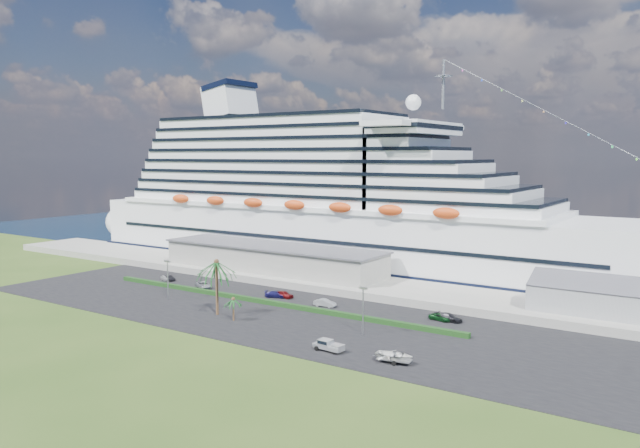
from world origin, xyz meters
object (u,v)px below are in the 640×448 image
Objects in this scene: pickup_truck at (328,345)px; cruise_ship at (335,205)px; boat_trailer at (394,355)px; parked_car_3 at (276,294)px.

cruise_ship is at bearing 121.87° from pickup_truck.
pickup_truck is at bearing -177.09° from boat_trailer.
parked_car_3 is 0.73× the size of boat_trailer.
parked_car_3 is 38.52m from pickup_truck.
pickup_truck is at bearing -148.45° from parked_car_3.
cruise_ship is 39.75× the size of parked_car_3.
boat_trailer is (52.80, -66.25, -15.36)m from cruise_ship.
boat_trailer reaches higher than pickup_truck.
cruise_ship is at bearing -2.96° from parked_car_3.
parked_car_3 is 0.93× the size of pickup_truck.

